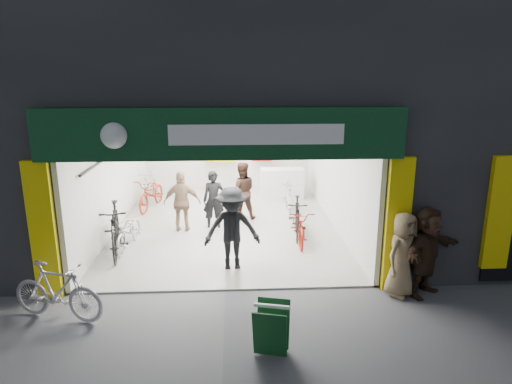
{
  "coord_description": "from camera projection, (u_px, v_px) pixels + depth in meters",
  "views": [
    {
      "loc": [
        0.17,
        -7.99,
        4.11
      ],
      "look_at": [
        0.68,
        1.5,
        1.57
      ],
      "focal_mm": 32.0,
      "sensor_mm": 36.0,
      "label": 1
    }
  ],
  "objects": [
    {
      "name": "ground",
      "position": [
        225.0,
        291.0,
        8.76
      ],
      "size": [
        60.0,
        60.0,
        0.0
      ],
      "primitive_type": "plane",
      "color": "#56565B",
      "rests_on": "ground"
    },
    {
      "name": "building",
      "position": [
        258.0,
        63.0,
        12.51
      ],
      "size": [
        17.0,
        10.27,
        8.0
      ],
      "color": "#232326",
      "rests_on": "ground"
    },
    {
      "name": "bike_left_front",
      "position": [
        129.0,
        231.0,
        10.77
      ],
      "size": [
        0.74,
        1.69,
        0.86
      ],
      "primitive_type": "imported",
      "rotation": [
        0.0,
        0.0,
        -0.1
      ],
      "color": "#B0B1B5",
      "rests_on": "ground"
    },
    {
      "name": "bike_left_midfront",
      "position": [
        115.0,
        230.0,
        10.35
      ],
      "size": [
        0.92,
        2.07,
        1.2
      ],
      "primitive_type": "imported",
      "rotation": [
        0.0,
        0.0,
        0.18
      ],
      "color": "black",
      "rests_on": "ground"
    },
    {
      "name": "bike_left_midback",
      "position": [
        152.0,
        194.0,
        13.84
      ],
      "size": [
        1.0,
        1.94,
        0.97
      ],
      "primitive_type": "imported",
      "rotation": [
        0.0,
        0.0,
        -0.2
      ],
      "color": "#99260D",
      "rests_on": "ground"
    },
    {
      "name": "bike_left_back",
      "position": [
        149.0,
        186.0,
        14.66
      ],
      "size": [
        0.64,
        1.76,
        1.04
      ],
      "primitive_type": "imported",
      "rotation": [
        0.0,
        0.0,
        -0.09
      ],
      "color": "silver",
      "rests_on": "ground"
    },
    {
      "name": "bike_right_front",
      "position": [
        297.0,
        217.0,
        11.55
      ],
      "size": [
        0.67,
        1.71,
        1.0
      ],
      "primitive_type": "imported",
      "rotation": [
        0.0,
        0.0,
        -0.13
      ],
      "color": "black",
      "rests_on": "ground"
    },
    {
      "name": "bike_right_mid",
      "position": [
        300.0,
        225.0,
        11.12
      ],
      "size": [
        0.68,
        1.73,
        0.89
      ],
      "primitive_type": "imported",
      "rotation": [
        0.0,
        0.0,
        -0.05
      ],
      "color": "maroon",
      "rests_on": "ground"
    },
    {
      "name": "bike_right_back",
      "position": [
        288.0,
        197.0,
        13.33
      ],
      "size": [
        0.58,
        1.8,
        1.07
      ],
      "primitive_type": "imported",
      "rotation": [
        0.0,
        0.0,
        -0.04
      ],
      "color": "#B1B0B5",
      "rests_on": "ground"
    },
    {
      "name": "parked_bike",
      "position": [
        57.0,
        291.0,
        7.67
      ],
      "size": [
        1.77,
        0.99,
        1.03
      ],
      "primitive_type": "imported",
      "rotation": [
        0.0,
        0.0,
        1.26
      ],
      "color": "#B8B8BD",
      "rests_on": "ground"
    },
    {
      "name": "customer_a",
      "position": [
        214.0,
        200.0,
        12.04
      ],
      "size": [
        0.58,
        0.39,
        1.58
      ],
      "primitive_type": "imported",
      "rotation": [
        0.0,
        0.0,
        -0.03
      ],
      "color": "black",
      "rests_on": "ground"
    },
    {
      "name": "customer_b",
      "position": [
        242.0,
        191.0,
        12.77
      ],
      "size": [
        0.85,
        0.69,
        1.66
      ],
      "primitive_type": "imported",
      "rotation": [
        0.0,
        0.0,
        3.21
      ],
      "color": "#3A231A",
      "rests_on": "ground"
    },
    {
      "name": "customer_c",
      "position": [
        232.0,
        229.0,
        9.5
      ],
      "size": [
        1.21,
        0.75,
        1.81
      ],
      "primitive_type": "imported",
      "rotation": [
        0.0,
        0.0,
        0.07
      ],
      "color": "black",
      "rests_on": "ground"
    },
    {
      "name": "customer_d",
      "position": [
        182.0,
        202.0,
        11.75
      ],
      "size": [
        0.96,
        0.4,
        1.63
      ],
      "primitive_type": "imported",
      "rotation": [
        0.0,
        0.0,
        3.13
      ],
      "color": "#977557",
      "rests_on": "ground"
    },
    {
      "name": "pedestrian_near",
      "position": [
        402.0,
        255.0,
        8.43
      ],
      "size": [
        0.94,
        0.88,
        1.62
      ],
      "primitive_type": "imported",
      "rotation": [
        0.0,
        0.0,
        0.61
      ],
      "color": "#866E4E",
      "rests_on": "ground"
    },
    {
      "name": "pedestrian_far",
      "position": [
        426.0,
        251.0,
        8.44
      ],
      "size": [
        1.57,
        1.39,
        1.72
      ],
      "primitive_type": "imported",
      "rotation": [
        0.0,
        0.0,
        0.67
      ],
      "color": "#342217",
      "rests_on": "ground"
    },
    {
      "name": "sandwich_board",
      "position": [
        271.0,
        328.0,
        6.74
      ],
      "size": [
        0.61,
        0.62,
        0.77
      ],
      "rotation": [
        0.0,
        0.0,
        -0.24
      ],
      "color": "#10421B",
      "rests_on": "ground"
    }
  ]
}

